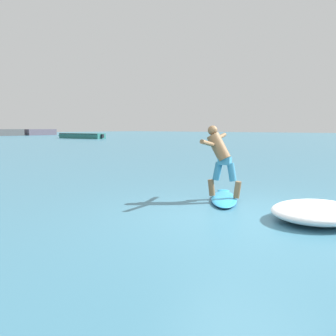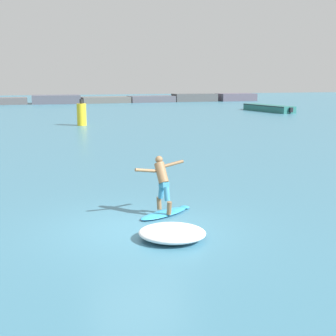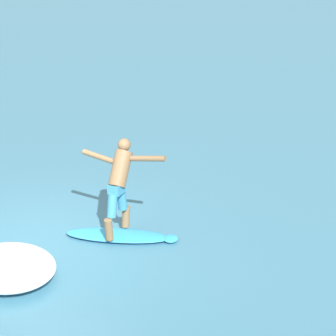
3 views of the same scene
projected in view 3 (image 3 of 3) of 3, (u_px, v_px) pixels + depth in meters
The scene contains 4 objects.
ground_plane at pixel (36, 242), 12.87m from camera, with size 200.00×200.00×0.00m, color teal.
surfboard at pixel (120, 235), 12.98m from camera, with size 1.83×1.33×0.22m.
surfer at pixel (120, 179), 12.75m from camera, with size 1.49×0.82×1.54m.
wave_foam_at_tail at pixel (8, 267), 11.70m from camera, with size 2.03×1.93×0.32m.
Camera 3 is at (8.79, -7.93, 5.62)m, focal length 85.00 mm.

